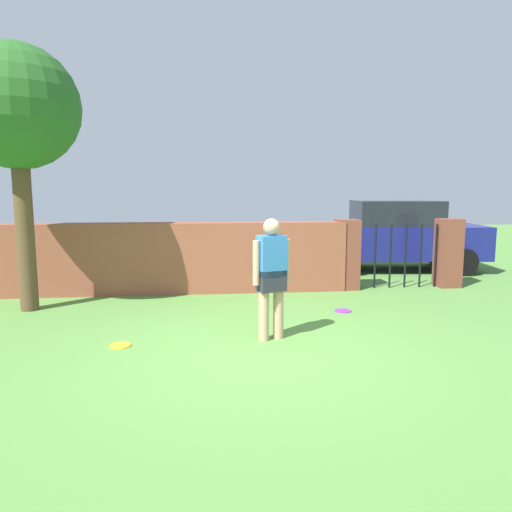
# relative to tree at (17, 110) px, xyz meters

# --- Properties ---
(ground_plane) EXTENTS (40.00, 40.00, 0.00)m
(ground_plane) POSITION_rel_tree_xyz_m (3.58, -2.51, -3.23)
(ground_plane) COLOR #568C3D
(brick_wall) EXTENTS (7.14, 0.50, 1.36)m
(brick_wall) POSITION_rel_tree_xyz_m (2.08, 1.13, -2.55)
(brick_wall) COLOR brown
(brick_wall) RESTS_ON ground
(tree) EXTENTS (1.96, 1.96, 4.26)m
(tree) POSITION_rel_tree_xyz_m (0.00, 0.00, 0.00)
(tree) COLOR brown
(tree) RESTS_ON ground
(person) EXTENTS (0.51, 0.33, 1.62)m
(person) POSITION_rel_tree_xyz_m (3.79, -1.98, -2.33)
(person) COLOR tan
(person) RESTS_ON ground
(fence_gate) EXTENTS (2.58, 0.44, 1.40)m
(fence_gate) POSITION_rel_tree_xyz_m (6.82, 1.13, -2.53)
(fence_gate) COLOR brown
(fence_gate) RESTS_ON ground
(car) EXTENTS (4.35, 2.24, 1.72)m
(car) POSITION_rel_tree_xyz_m (7.60, 3.26, -2.37)
(car) COLOR navy
(car) RESTS_ON ground
(frisbee_purple) EXTENTS (0.27, 0.27, 0.02)m
(frisbee_purple) POSITION_rel_tree_xyz_m (5.17, -0.65, -3.22)
(frisbee_purple) COLOR purple
(frisbee_purple) RESTS_ON ground
(frisbee_yellow) EXTENTS (0.27, 0.27, 0.02)m
(frisbee_yellow) POSITION_rel_tree_xyz_m (1.82, -2.07, -3.22)
(frisbee_yellow) COLOR yellow
(frisbee_yellow) RESTS_ON ground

